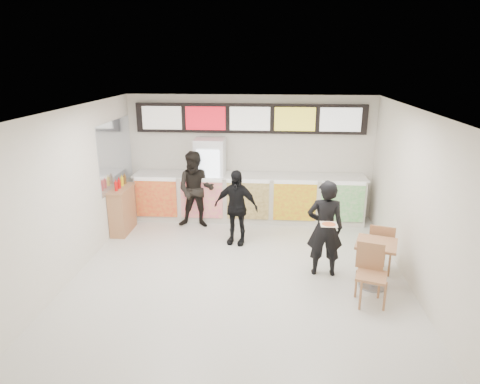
# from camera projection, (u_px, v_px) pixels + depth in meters

# --- Properties ---
(floor) EXTENTS (7.00, 7.00, 0.00)m
(floor) POSITION_uv_depth(u_px,v_px,m) (238.00, 281.00, 7.65)
(floor) COLOR beige
(floor) RESTS_ON ground
(ceiling) EXTENTS (7.00, 7.00, 0.00)m
(ceiling) POSITION_uv_depth(u_px,v_px,m) (238.00, 112.00, 6.76)
(ceiling) COLOR white
(ceiling) RESTS_ON wall_back
(wall_back) EXTENTS (6.00, 0.00, 6.00)m
(wall_back) POSITION_uv_depth(u_px,v_px,m) (250.00, 157.00, 10.54)
(wall_back) COLOR silver
(wall_back) RESTS_ON floor
(wall_left) EXTENTS (0.00, 7.00, 7.00)m
(wall_left) POSITION_uv_depth(u_px,v_px,m) (67.00, 197.00, 7.43)
(wall_left) COLOR silver
(wall_left) RESTS_ON floor
(wall_right) EXTENTS (0.00, 7.00, 7.00)m
(wall_right) POSITION_uv_depth(u_px,v_px,m) (421.00, 206.00, 6.98)
(wall_right) COLOR silver
(wall_right) RESTS_ON floor
(service_counter) EXTENTS (5.56, 0.77, 1.14)m
(service_counter) POSITION_uv_depth(u_px,v_px,m) (249.00, 197.00, 10.42)
(service_counter) COLOR silver
(service_counter) RESTS_ON floor
(menu_board) EXTENTS (5.50, 0.14, 0.70)m
(menu_board) POSITION_uv_depth(u_px,v_px,m) (250.00, 118.00, 10.17)
(menu_board) COLOR black
(menu_board) RESTS_ON wall_back
(drinks_fridge) EXTENTS (0.70, 0.67, 2.00)m
(drinks_fridge) POSITION_uv_depth(u_px,v_px,m) (210.00, 180.00, 10.38)
(drinks_fridge) COLOR white
(drinks_fridge) RESTS_ON floor
(mirror_panel) EXTENTS (0.01, 2.00, 1.50)m
(mirror_panel) POSITION_uv_depth(u_px,v_px,m) (116.00, 154.00, 9.68)
(mirror_panel) COLOR #B2B7BF
(mirror_panel) RESTS_ON wall_left
(customer_main) EXTENTS (0.66, 0.43, 1.79)m
(customer_main) POSITION_uv_depth(u_px,v_px,m) (325.00, 228.00, 7.65)
(customer_main) COLOR black
(customer_main) RESTS_ON floor
(customer_left) EXTENTS (0.89, 0.69, 1.81)m
(customer_left) POSITION_uv_depth(u_px,v_px,m) (196.00, 190.00, 9.90)
(customer_left) COLOR black
(customer_left) RESTS_ON floor
(customer_mid) EXTENTS (1.01, 0.58, 1.62)m
(customer_mid) POSITION_uv_depth(u_px,v_px,m) (236.00, 207.00, 9.01)
(customer_mid) COLOR black
(customer_mid) RESTS_ON floor
(pizza_slice) EXTENTS (0.36, 0.36, 0.02)m
(pizza_slice) POSITION_uv_depth(u_px,v_px,m) (329.00, 224.00, 7.15)
(pizza_slice) COLOR beige
(pizza_slice) RESTS_ON customer_main
(cafe_table) EXTENTS (0.94, 1.74, 0.98)m
(cafe_table) POSITION_uv_depth(u_px,v_px,m) (375.00, 256.00, 7.30)
(cafe_table) COLOR #9F6D49
(cafe_table) RESTS_ON floor
(condiment_ledge) EXTENTS (0.38, 0.94, 1.25)m
(condiment_ledge) POSITION_uv_depth(u_px,v_px,m) (122.00, 209.00, 9.70)
(condiment_ledge) COLOR #9F6D49
(condiment_ledge) RESTS_ON floor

